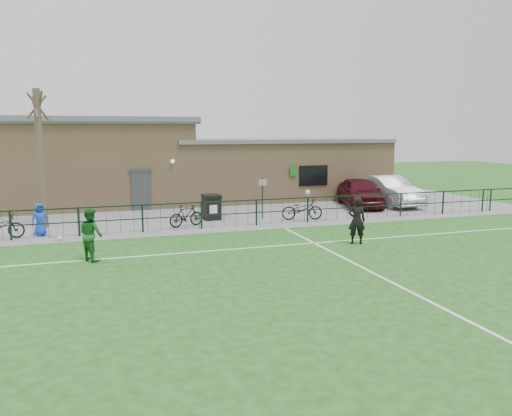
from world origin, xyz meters
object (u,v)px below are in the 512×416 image
object	(u,v)px
bare_tree	(41,159)
sign_post	(262,198)
spectator_child	(40,220)
bicycle_e	(302,209)
car_silver	(388,190)
bicycle_d	(186,216)
ball_ground	(60,238)
wheelie_bin_right	(213,208)
outfield_player	(91,234)
wheelie_bin_left	(211,208)
car_maroon	(360,192)

from	to	relation	value
bare_tree	sign_post	size ratio (longest dim) A/B	3.00
spectator_child	bicycle_e	bearing A→B (deg)	-17.10
car_silver	spectator_child	size ratio (longest dim) A/B	3.79
bicycle_d	ball_ground	world-z (taller)	bicycle_d
wheelie_bin_right	ball_ground	xyz separation A→B (m)	(-6.78, -3.05, -0.43)
bare_tree	outfield_player	world-z (taller)	bare_tree
bicycle_d	ball_ground	xyz separation A→B (m)	(-5.18, -1.31, -0.40)
wheelie_bin_left	spectator_child	bearing A→B (deg)	-173.46
bare_tree	wheelie_bin_right	distance (m)	7.95
wheelie_bin_right	spectator_child	distance (m)	7.78
sign_post	spectator_child	world-z (taller)	sign_post
bare_tree	spectator_child	world-z (taller)	bare_tree
bare_tree	car_silver	size ratio (longest dim) A/B	1.19
bare_tree	car_silver	xyz separation A→B (m)	(18.11, 1.12, -2.15)
bare_tree	car_silver	bearing A→B (deg)	3.53
wheelie_bin_left	car_maroon	distance (m)	8.98
sign_post	outfield_player	distance (m)	9.64
bare_tree	bicycle_e	xyz separation A→B (m)	(11.51, -1.83, -2.47)
bicycle_d	bicycle_e	xyz separation A→B (m)	(5.55, -0.00, 0.02)
wheelie_bin_right	outfield_player	world-z (taller)	outfield_player
wheelie_bin_right	sign_post	xyz separation A→B (m)	(2.25, -0.85, 0.48)
wheelie_bin_left	spectator_child	world-z (taller)	spectator_child
bicycle_d	outfield_player	bearing A→B (deg)	122.51
ball_ground	outfield_player	bearing A→B (deg)	-70.64
bare_tree	bicycle_e	size ratio (longest dim) A/B	3.09
sign_post	bicycle_e	world-z (taller)	sign_post
sign_post	spectator_child	xyz separation A→B (m)	(-9.81, -0.98, -0.34)
bicycle_e	bicycle_d	bearing A→B (deg)	102.05
sign_post	ball_ground	bearing A→B (deg)	-166.31
sign_post	ball_ground	xyz separation A→B (m)	(-9.04, -2.20, -0.91)
sign_post	car_silver	distance (m)	8.54
outfield_player	ball_ground	size ratio (longest dim) A/B	7.97
bicycle_d	outfield_player	distance (m)	6.18
bicycle_e	spectator_child	world-z (taller)	spectator_child
sign_post	car_maroon	distance (m)	6.77
wheelie_bin_left	car_silver	xyz separation A→B (m)	(10.68, 1.52, 0.27)
bare_tree	sign_post	distance (m)	10.05
sign_post	car_maroon	size ratio (longest dim) A/B	0.42
car_maroon	ball_ground	xyz separation A→B (m)	(-15.49, -4.24, -0.71)
wheelie_bin_left	car_maroon	world-z (taller)	car_maroon
bicycle_d	outfield_player	xyz separation A→B (m)	(-3.98, -4.71, 0.36)
car_maroon	bicycle_e	size ratio (longest dim) A/B	2.43
wheelie_bin_right	sign_post	size ratio (longest dim) A/B	0.52
wheelie_bin_right	bicycle_e	bearing A→B (deg)	-24.30
bicycle_d	spectator_child	bearing A→B (deg)	73.57
wheelie_bin_left	sign_post	distance (m)	2.49
ball_ground	wheelie_bin_right	bearing A→B (deg)	24.21
wheelie_bin_left	bicycle_d	bearing A→B (deg)	-140.80
bare_tree	car_maroon	bearing A→B (deg)	3.87
bare_tree	bicycle_e	distance (m)	11.91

